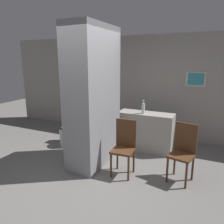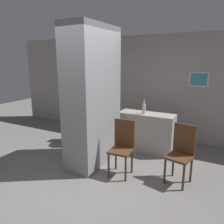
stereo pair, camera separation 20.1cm
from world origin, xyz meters
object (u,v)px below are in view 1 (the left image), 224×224
at_px(toilet, 69,131).
at_px(chair_near_pillar, 124,145).
at_px(bottle_tall, 143,108).
at_px(bicycle, 103,128).
at_px(chair_by_doorway, 183,150).

height_order(toilet, chair_near_pillar, chair_near_pillar).
bearing_deg(chair_near_pillar, bottle_tall, 87.26).
relative_size(chair_near_pillar, bottle_tall, 2.86).
height_order(bicycle, bottle_tall, bottle_tall).
bearing_deg(toilet, bicycle, 44.32).
distance_m(chair_near_pillar, bicycle, 1.70).
bearing_deg(toilet, chair_near_pillar, -22.74).
relative_size(toilet, chair_near_pillar, 0.79).
bearing_deg(bicycle, chair_by_doorway, -27.68).
distance_m(toilet, bicycle, 0.83).
bearing_deg(chair_by_doorway, bottle_tall, 149.70).
distance_m(chair_near_pillar, chair_by_doorway, 0.99).
relative_size(chair_near_pillar, bicycle, 0.64).
xyz_separation_m(chair_by_doorway, bicycle, (-2.07, 1.08, -0.21)).
bearing_deg(bottle_tall, chair_near_pillar, -89.59).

